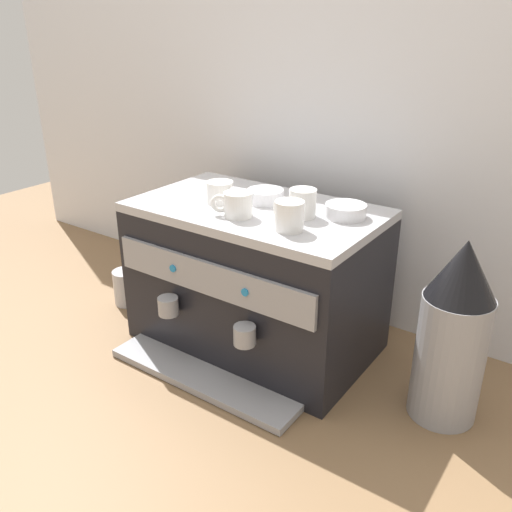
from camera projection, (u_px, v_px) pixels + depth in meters
The scene contains 11 objects.
ground_plane at pixel (256, 340), 1.64m from camera, with size 4.00×4.00×0.00m, color brown.
tiled_backsplash_wall at pixel (317, 149), 1.68m from camera, with size 2.80×0.03×1.04m, color silver.
espresso_machine at pixel (255, 278), 1.55m from camera, with size 0.67×0.51×0.43m.
ceramic_cup_0 at pixel (288, 215), 1.30m from camera, with size 0.10×0.08×0.07m.
ceramic_cup_1 at pixel (237, 204), 1.38m from camera, with size 0.10×0.07×0.06m.
ceramic_cup_2 at pixel (302, 203), 1.38m from camera, with size 0.10×0.08×0.07m.
ceramic_cup_3 at pixel (221, 193), 1.48m from camera, with size 0.11×0.07×0.06m.
ceramic_bowl_0 at pixel (267, 196), 1.50m from camera, with size 0.10×0.10×0.04m.
ceramic_bowl_1 at pixel (346, 211), 1.39m from camera, with size 0.11×0.11×0.03m.
coffee_grinder at pixel (453, 333), 1.25m from camera, with size 0.16×0.16×0.46m.
milk_pitcher at pixel (127, 287), 1.84m from camera, with size 0.09×0.09×0.12m, color #B7B7BC.
Camera 1 is at (0.81, -1.15, 0.89)m, focal length 38.12 mm.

